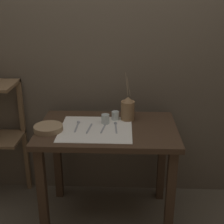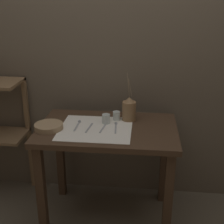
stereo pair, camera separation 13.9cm
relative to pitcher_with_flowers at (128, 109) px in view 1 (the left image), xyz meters
The scene contains 12 objects.
ground_plane 0.91m from the pitcher_with_flowers, 134.35° to the right, with size 12.00×12.00×0.00m, color brown.
stone_wall_back 0.45m from the pitcher_with_flowers, 117.50° to the left, with size 7.00×0.06×2.40m.
wooden_table 0.31m from the pitcher_with_flowers, 134.35° to the right, with size 1.01×0.65×0.80m.
linen_cloth 0.31m from the pitcher_with_flowers, 140.81° to the right, with size 0.52×0.47×0.00m.
pitcher_with_flowers is the anchor object (origin of this frame).
wooden_bowl 0.61m from the pitcher_with_flowers, 157.86° to the right, with size 0.21×0.21×0.04m.
glass_tumbler_near 0.19m from the pitcher_with_flowers, 153.21° to the right, with size 0.06×0.06×0.07m.
glass_tumbler_far 0.11m from the pitcher_with_flowers, behind, with size 0.06×0.06×0.07m.
spoon_outer 0.40m from the pitcher_with_flowers, 162.36° to the right, with size 0.02×0.18×0.02m.
knife_center 0.35m from the pitcher_with_flowers, 145.86° to the right, with size 0.03×0.17×0.00m.
fork_inner 0.27m from the pitcher_with_flowers, 134.30° to the right, with size 0.04×0.17×0.00m.
spoon_inner 0.17m from the pitcher_with_flowers, 125.25° to the right, with size 0.03×0.18×0.02m.
Camera 1 is at (0.11, -2.09, 1.72)m, focal length 50.00 mm.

